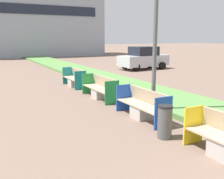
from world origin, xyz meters
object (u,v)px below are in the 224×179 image
Objects in this scene: bench_teal_frame at (75,80)px; litter_bin at (165,122)px; bench_blue_frame at (142,107)px; bench_green_frame at (100,90)px; parked_car_distant at (144,58)px.

litter_bin is at bearing -93.23° from bench_teal_frame.
bench_blue_frame and bench_teal_frame have the same top height.
bench_blue_frame is 2.57× the size of litter_bin.
bench_teal_frame is (-0.00, 3.19, -0.01)m from bench_green_frame.
bench_blue_frame is at bearing -130.56° from parked_car_distant.
bench_blue_frame is 0.52× the size of parked_car_distant.
parked_car_distant is (7.71, 11.12, 0.54)m from bench_blue_frame.
litter_bin is at bearing -128.34° from parked_car_distant.
parked_car_distant is at bearing 31.46° from bench_teal_frame.
bench_teal_frame reaches higher than litter_bin.
bench_blue_frame is 6.40m from bench_teal_frame.
litter_bin is at bearing -95.37° from bench_green_frame.
bench_teal_frame is 0.46× the size of parked_car_distant.
bench_teal_frame is at bearing 90.03° from bench_blue_frame.
parked_car_distant reaches higher than bench_teal_frame.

